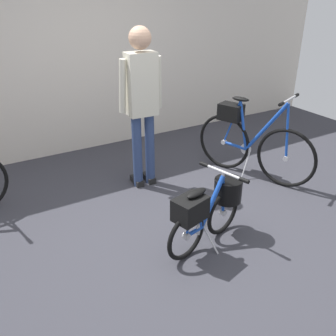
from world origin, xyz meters
The scene contains 5 objects.
ground_plane centered at (0.00, 0.00, 0.00)m, with size 8.39×8.39×0.00m, color #38383F.
back_wall centered at (0.00, 2.38, 1.33)m, with size 8.39×0.10×2.66m, color silver.
folding_bike_foreground centered at (0.13, -0.39, 0.38)m, with size 0.95×0.52×0.69m.
display_bike_right centered at (1.36, 0.49, 0.47)m, with size 0.69×1.45×1.07m.
visitor_near_wall centered at (0.13, 0.92, 1.05)m, with size 0.54×0.29×1.80m.
Camera 1 is at (-1.57, -2.58, 2.13)m, focal length 38.86 mm.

